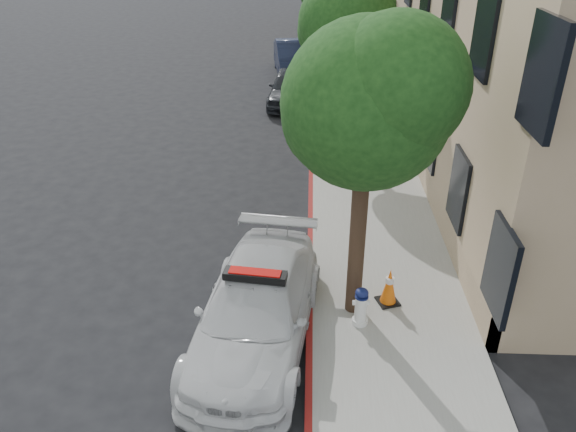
# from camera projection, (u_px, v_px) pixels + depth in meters

# --- Properties ---
(ground) EXTENTS (120.00, 120.00, 0.00)m
(ground) POSITION_uv_depth(u_px,v_px,m) (221.00, 256.00, 12.89)
(ground) COLOR black
(ground) RESTS_ON ground
(sidewalk) EXTENTS (3.20, 50.00, 0.15)m
(sidewalk) POSITION_uv_depth(u_px,v_px,m) (352.00, 114.00, 21.48)
(sidewalk) COLOR gray
(sidewalk) RESTS_ON ground
(curb_strip) EXTENTS (0.12, 50.00, 0.15)m
(curb_strip) POSITION_uv_depth(u_px,v_px,m) (312.00, 114.00, 21.54)
(curb_strip) COLOR maroon
(curb_strip) RESTS_ON ground
(tree_near) EXTENTS (2.92, 2.82, 5.62)m
(tree_near) POSITION_uv_depth(u_px,v_px,m) (369.00, 104.00, 8.97)
(tree_near) COLOR black
(tree_near) RESTS_ON sidewalk
(tree_mid) EXTENTS (2.77, 2.64, 5.43)m
(tree_mid) POSITION_uv_depth(u_px,v_px,m) (344.00, 22.00, 16.02)
(tree_mid) COLOR black
(tree_mid) RESTS_ON sidewalk
(police_car) EXTENTS (2.53, 5.01, 1.55)m
(police_car) POSITION_uv_depth(u_px,v_px,m) (256.00, 310.00, 10.03)
(police_car) COLOR silver
(police_car) RESTS_ON ground
(parked_car_mid) EXTENTS (1.89, 4.11, 1.37)m
(parked_car_mid) POSITION_uv_depth(u_px,v_px,m) (291.00, 87.00, 22.55)
(parked_car_mid) COLOR black
(parked_car_mid) RESTS_ON ground
(parked_car_far) EXTENTS (2.24, 4.89, 1.56)m
(parked_car_far) POSITION_uv_depth(u_px,v_px,m) (294.00, 59.00, 26.42)
(parked_car_far) COLOR black
(parked_car_far) RESTS_ON ground
(fire_hydrant) EXTENTS (0.32, 0.30, 0.79)m
(fire_hydrant) POSITION_uv_depth(u_px,v_px,m) (361.00, 307.00, 10.39)
(fire_hydrant) COLOR white
(fire_hydrant) RESTS_ON sidewalk
(traffic_cone) EXTENTS (0.51, 0.51, 0.78)m
(traffic_cone) POSITION_uv_depth(u_px,v_px,m) (389.00, 286.00, 10.95)
(traffic_cone) COLOR black
(traffic_cone) RESTS_ON sidewalk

